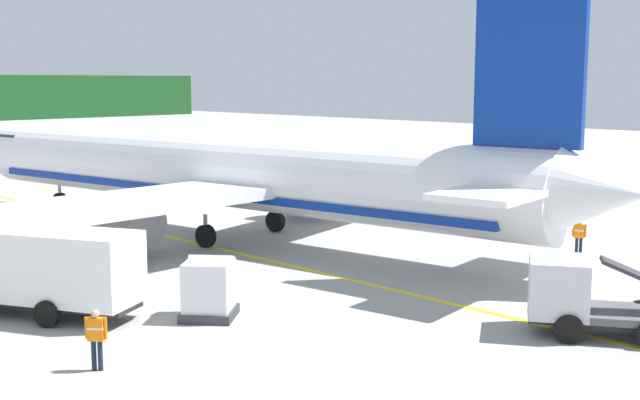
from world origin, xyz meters
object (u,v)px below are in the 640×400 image
(service_truck_pushback, at_px, (47,269))
(cargo_container_mid, at_px, (209,289))
(service_truck_catering, at_px, (586,297))
(crew_marshaller, at_px, (96,335))
(crew_loader_left, at_px, (579,234))
(airliner_foreground, at_px, (228,171))

(service_truck_pushback, relative_size, cargo_container_mid, 2.83)
(service_truck_catering, distance_m, crew_marshaller, 14.96)
(crew_loader_left, bearing_deg, service_truck_pushback, 160.05)
(service_truck_pushback, bearing_deg, service_truck_catering, -51.06)
(service_truck_pushback, relative_size, crew_loader_left, 4.14)
(airliner_foreground, xyz_separation_m, crew_marshaller, (-14.81, -12.86, -2.36))
(cargo_container_mid, bearing_deg, service_truck_catering, -52.99)
(airliner_foreground, distance_m, cargo_container_mid, 14.68)
(airliner_foreground, bearing_deg, service_truck_catering, -95.76)
(service_truck_pushback, bearing_deg, crew_marshaller, -104.44)
(cargo_container_mid, xyz_separation_m, crew_loader_left, (18.10, -3.92, 0.00))
(crew_marshaller, relative_size, crew_loader_left, 1.03)
(airliner_foreground, height_order, crew_loader_left, airliner_foreground)
(crew_marshaller, bearing_deg, service_truck_pushback, 75.56)
(airliner_foreground, height_order, service_truck_catering, airliner_foreground)
(service_truck_catering, xyz_separation_m, crew_loader_left, (10.70, 5.90, -0.20))
(crew_marshaller, bearing_deg, crew_loader_left, -4.88)
(airliner_foreground, xyz_separation_m, crew_loader_left, (8.61, -14.86, -2.40))
(crew_marshaller, bearing_deg, service_truck_catering, -31.84)
(crew_marshaller, bearing_deg, airliner_foreground, 40.98)
(airliner_foreground, bearing_deg, cargo_container_mid, -130.95)
(cargo_container_mid, bearing_deg, service_truck_pushback, 133.23)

